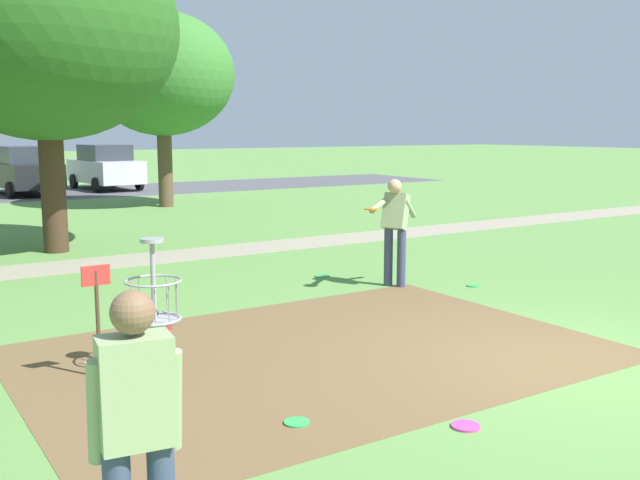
{
  "coord_description": "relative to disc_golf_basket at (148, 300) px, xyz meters",
  "views": [
    {
      "loc": [
        -6.23,
        -4.75,
        2.48
      ],
      "look_at": [
        -1.0,
        3.32,
        1.0
      ],
      "focal_mm": 40.55,
      "sensor_mm": 36.0,
      "label": 1
    }
  ],
  "objects": [
    {
      "name": "ground_plane",
      "position": [
        3.8,
        -2.23,
        -0.75
      ],
      "size": [
        160.0,
        160.0,
        0.0
      ],
      "primitive_type": "plane",
      "color": "#5B8942"
    },
    {
      "name": "dirt_tee_pad",
      "position": [
        1.8,
        -0.41,
        -0.75
      ],
      "size": [
        6.31,
        4.43,
        0.01
      ],
      "primitive_type": "cube",
      "color": "brown",
      "rests_on": "ground"
    },
    {
      "name": "disc_golf_basket",
      "position": [
        0.0,
        0.0,
        0.0
      ],
      "size": [
        0.98,
        0.58,
        1.39
      ],
      "color": "#9E9EA3",
      "rests_on": "ground"
    },
    {
      "name": "player_foreground_watching",
      "position": [
        -1.34,
        -3.62,
        0.21
      ],
      "size": [
        0.49,
        0.42,
        1.71
      ],
      "color": "#384260",
      "rests_on": "ground"
    },
    {
      "name": "player_throwing",
      "position": [
        4.68,
        1.83,
        0.23
      ],
      "size": [
        1.16,
        0.51,
        1.71
      ],
      "color": "#384260",
      "rests_on": "ground"
    },
    {
      "name": "frisbee_near_basket",
      "position": [
        5.74,
        1.13,
        -0.74
      ],
      "size": [
        0.21,
        0.21,
        0.02
      ],
      "primitive_type": "cylinder",
      "color": "green",
      "rests_on": "ground"
    },
    {
      "name": "frisbee_by_tee",
      "position": [
        4.14,
        3.09,
        -0.74
      ],
      "size": [
        0.26,
        0.26,
        0.02
      ],
      "primitive_type": "cylinder",
      "color": "green",
      "rests_on": "ground"
    },
    {
      "name": "frisbee_mid_grass",
      "position": [
        0.68,
        1.45,
        -0.74
      ],
      "size": [
        0.23,
        0.23,
        0.02
      ],
      "primitive_type": "cylinder",
      "color": "red",
      "rests_on": "ground"
    },
    {
      "name": "frisbee_far_left",
      "position": [
        0.58,
        -1.97,
        -0.74
      ],
      "size": [
        0.22,
        0.22,
        0.02
      ],
      "primitive_type": "cylinder",
      "color": "green",
      "rests_on": "ground"
    },
    {
      "name": "frisbee_far_right",
      "position": [
        1.73,
        -2.81,
        -0.74
      ],
      "size": [
        0.24,
        0.24,
        0.02
      ],
      "primitive_type": "cylinder",
      "color": "#E53D99",
      "rests_on": "ground"
    },
    {
      "name": "tree_near_right",
      "position": [
        0.96,
        8.14,
        3.69
      ],
      "size": [
        5.21,
        5.21,
        6.68
      ],
      "color": "#422D1E",
      "rests_on": "ground"
    },
    {
      "name": "tree_mid_left",
      "position": [
        6.02,
        15.2,
        3.42
      ],
      "size": [
        4.55,
        4.55,
        6.13
      ],
      "color": "brown",
      "rests_on": "ground"
    },
    {
      "name": "parking_lot_strip",
      "position": [
        3.8,
        22.21,
        -0.75
      ],
      "size": [
        36.0,
        6.0,
        0.01
      ],
      "primitive_type": "cube",
      "color": "#4C4C51",
      "rests_on": "ground"
    },
    {
      "name": "parked_car_center_left",
      "position": [
        3.09,
        22.26,
        0.17
      ],
      "size": [
        2.24,
        4.34,
        1.84
      ],
      "color": "black",
      "rests_on": "ground"
    },
    {
      "name": "parked_car_center_right",
      "position": [
        6.4,
        22.99,
        0.17
      ],
      "size": [
        2.23,
        4.33,
        1.84
      ],
      "color": "silver",
      "rests_on": "ground"
    },
    {
      "name": "gravel_path",
      "position": [
        3.8,
        6.37,
        -0.75
      ],
      "size": [
        40.0,
        1.38,
        0.0
      ],
      "primitive_type": "cube",
      "color": "gray",
      "rests_on": "ground"
    }
  ]
}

